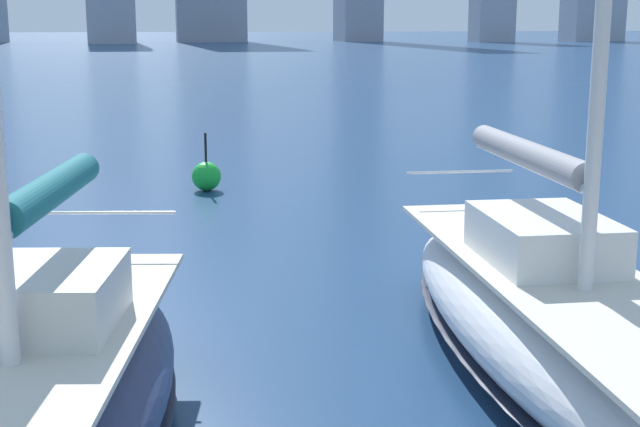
# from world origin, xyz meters

# --- Properties ---
(sailboat_grey) EXTENTS (2.64, 8.81, 11.01)m
(sailboat_grey) POSITION_xyz_m (-2.48, -7.22, 0.73)
(sailboat_grey) COLOR white
(sailboat_grey) RESTS_ON ground
(sailboat_teal) EXTENTS (3.39, 7.05, 9.57)m
(sailboat_teal) POSITION_xyz_m (3.05, -5.96, 0.74)
(sailboat_teal) COLOR navy
(sailboat_teal) RESTS_ON ground
(channel_buoy) EXTENTS (0.70, 0.70, 1.40)m
(channel_buoy) POSITION_xyz_m (0.71, -19.45, 0.36)
(channel_buoy) COLOR green
(channel_buoy) RESTS_ON ground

